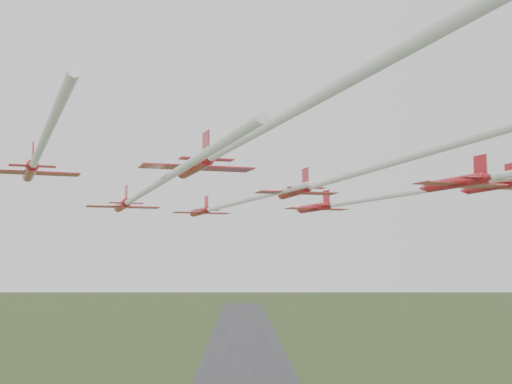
{
  "coord_description": "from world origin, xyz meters",
  "views": [
    {
      "loc": [
        -2.08,
        -87.8,
        41.88
      ],
      "look_at": [
        -0.33,
        -3.73,
        50.2
      ],
      "focal_mm": 50.0,
      "sensor_mm": 36.0,
      "label": 1
    }
  ],
  "objects_px": {
    "jet_row2_right": "(383,197)",
    "jet_row4_left": "(264,127)",
    "jet_row3_left": "(36,159)",
    "jet_lead": "(219,207)",
    "jet_row3_mid": "(340,178)",
    "jet_row2_left": "(141,194)"
  },
  "relations": [
    {
      "from": "jet_lead",
      "to": "jet_row3_mid",
      "type": "distance_m",
      "value": 35.81
    },
    {
      "from": "jet_row3_left",
      "to": "jet_row4_left",
      "type": "relative_size",
      "value": 0.63
    },
    {
      "from": "jet_row2_left",
      "to": "jet_row2_right",
      "type": "bearing_deg",
      "value": -0.5
    },
    {
      "from": "jet_row2_right",
      "to": "jet_row3_left",
      "type": "height_order",
      "value": "jet_row3_left"
    },
    {
      "from": "jet_row3_mid",
      "to": "jet_row4_left",
      "type": "distance_m",
      "value": 24.64
    },
    {
      "from": "jet_row3_left",
      "to": "jet_row3_mid",
      "type": "distance_m",
      "value": 27.0
    },
    {
      "from": "jet_lead",
      "to": "jet_row2_left",
      "type": "bearing_deg",
      "value": -123.41
    },
    {
      "from": "jet_row4_left",
      "to": "jet_row3_mid",
      "type": "bearing_deg",
      "value": 54.85
    },
    {
      "from": "jet_row3_left",
      "to": "jet_row3_mid",
      "type": "relative_size",
      "value": 0.78
    },
    {
      "from": "jet_row2_right",
      "to": "jet_row4_left",
      "type": "xyz_separation_m",
      "value": [
        -14.71,
        -37.8,
        0.68
      ]
    },
    {
      "from": "jet_row2_right",
      "to": "jet_row3_mid",
      "type": "height_order",
      "value": "jet_row3_mid"
    },
    {
      "from": "jet_row2_right",
      "to": "jet_row4_left",
      "type": "bearing_deg",
      "value": -131.73
    },
    {
      "from": "jet_lead",
      "to": "jet_row4_left",
      "type": "bearing_deg",
      "value": -103.95
    },
    {
      "from": "jet_lead",
      "to": "jet_row3_mid",
      "type": "relative_size",
      "value": 0.85
    },
    {
      "from": "jet_row2_left",
      "to": "jet_row3_mid",
      "type": "distance_m",
      "value": 20.58
    },
    {
      "from": "jet_lead",
      "to": "jet_row2_right",
      "type": "relative_size",
      "value": 0.74
    },
    {
      "from": "jet_row2_right",
      "to": "jet_row3_left",
      "type": "bearing_deg",
      "value": -168.08
    },
    {
      "from": "jet_lead",
      "to": "jet_row4_left",
      "type": "relative_size",
      "value": 0.68
    },
    {
      "from": "jet_lead",
      "to": "jet_row3_mid",
      "type": "height_order",
      "value": "jet_row3_mid"
    },
    {
      "from": "jet_row3_mid",
      "to": "jet_row4_left",
      "type": "xyz_separation_m",
      "value": [
        -7.76,
        -23.39,
        0.27
      ]
    },
    {
      "from": "jet_lead",
      "to": "jet_row4_left",
      "type": "distance_m",
      "value": 57.24
    },
    {
      "from": "jet_row2_right",
      "to": "jet_row3_left",
      "type": "distance_m",
      "value": 39.24
    }
  ]
}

